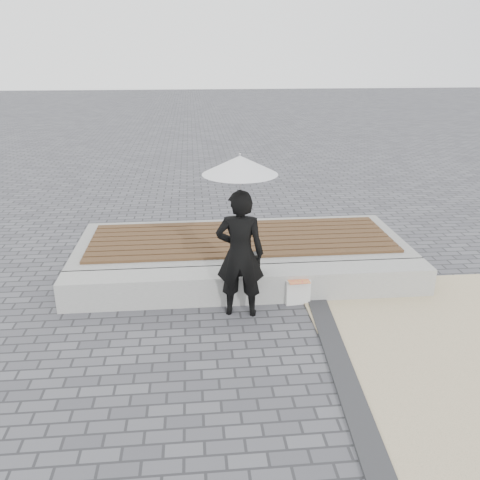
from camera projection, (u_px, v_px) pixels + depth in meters
name	position (u px, v px, depth m)	size (l,w,h in m)	color
ground	(267.00, 366.00, 5.40)	(80.00, 80.00, 0.00)	#535358
edging_band	(349.00, 390.00, 5.00)	(0.25, 5.20, 0.04)	#2D2D30
seating_ledge	(250.00, 284.00, 6.82)	(5.00, 0.45, 0.40)	#AAA9A4
timber_platform	(241.00, 251.00, 7.94)	(5.00, 2.00, 0.40)	#989793
timber_decking	(241.00, 238.00, 7.86)	(4.60, 1.60, 0.04)	brown
woman	(240.00, 254.00, 6.20)	(0.60, 0.39, 1.63)	black
parasol	(240.00, 165.00, 5.81)	(0.88, 0.88, 1.13)	#B6B5BB
handbag	(245.00, 264.00, 6.61)	(0.38, 0.13, 0.27)	black
canvas_tote	(297.00, 291.00, 6.69)	(0.33, 0.14, 0.34)	silver
magazine	(299.00, 281.00, 6.58)	(0.28, 0.20, 0.01)	#DA2845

